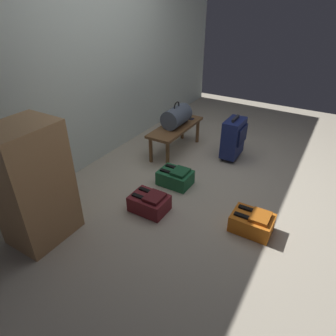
# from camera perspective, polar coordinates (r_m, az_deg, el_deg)

# --- Properties ---
(ground_plane) EXTENTS (6.60, 6.60, 0.00)m
(ground_plane) POSITION_cam_1_polar(r_m,az_deg,el_deg) (3.62, 8.41, -2.32)
(ground_plane) COLOR #B2A893
(back_wall) EXTENTS (6.00, 0.10, 2.80)m
(back_wall) POSITION_cam_1_polar(r_m,az_deg,el_deg) (3.95, -13.32, 21.94)
(back_wall) COLOR silver
(back_wall) RESTS_ON ground
(bench) EXTENTS (1.00, 0.36, 0.39)m
(bench) POSITION_cam_1_polar(r_m,az_deg,el_deg) (4.10, 1.53, 7.45)
(bench) COLOR brown
(bench) RESTS_ON ground
(duffel_bag_slate) EXTENTS (0.44, 0.26, 0.34)m
(duffel_bag_slate) POSITION_cam_1_polar(r_m,az_deg,el_deg) (4.05, 1.69, 10.02)
(duffel_bag_slate) COLOR #475160
(duffel_bag_slate) RESTS_ON bench
(cell_phone) EXTENTS (0.07, 0.14, 0.01)m
(cell_phone) POSITION_cam_1_polar(r_m,az_deg,el_deg) (4.34, 4.05, 9.64)
(cell_phone) COLOR #191E4C
(cell_phone) RESTS_ON bench
(suitcase_upright_navy) EXTENTS (0.39, 0.24, 0.59)m
(suitcase_upright_navy) POSITION_cam_1_polar(r_m,az_deg,el_deg) (4.03, 12.66, 5.79)
(suitcase_upright_navy) COLOR navy
(suitcase_upright_navy) RESTS_ON ground
(backpack_orange) EXTENTS (0.28, 0.38, 0.21)m
(backpack_orange) POSITION_cam_1_polar(r_m,az_deg,el_deg) (2.93, 16.07, -10.11)
(backpack_orange) COLOR orange
(backpack_orange) RESTS_ON ground
(backpack_green) EXTENTS (0.28, 0.38, 0.21)m
(backpack_green) POSITION_cam_1_polar(r_m,az_deg,el_deg) (3.46, 1.45, -1.80)
(backpack_green) COLOR #1E6038
(backpack_green) RESTS_ON ground
(backpack_maroon) EXTENTS (0.28, 0.38, 0.21)m
(backpack_maroon) POSITION_cam_1_polar(r_m,az_deg,el_deg) (3.06, -3.61, -6.74)
(backpack_maroon) COLOR maroon
(backpack_maroon) RESTS_ON ground
(side_cabinet) EXTENTS (0.56, 0.44, 1.10)m
(side_cabinet) POSITION_cam_1_polar(r_m,az_deg,el_deg) (2.76, -24.79, -3.02)
(side_cabinet) COLOR #A87A4C
(side_cabinet) RESTS_ON ground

